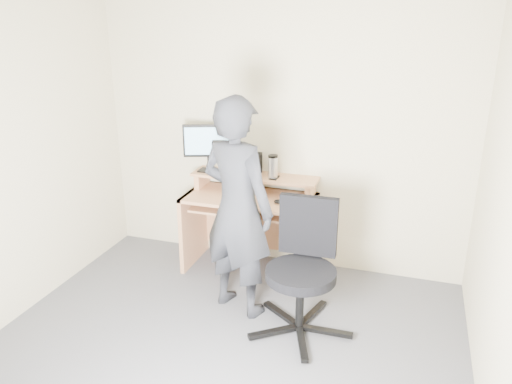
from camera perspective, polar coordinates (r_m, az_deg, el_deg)
The scene contains 13 objects.
ground at distance 3.73m, azimuth -5.15°, elevation -19.29°, with size 3.50×3.50×0.00m, color #58585E.
back_wall at distance 4.68m, azimuth 2.75°, elevation 6.21°, with size 3.50×0.02×2.50m, color #BBB294.
desk at distance 4.75m, azimuth -0.43°, elevation -2.47°, with size 1.20×0.60×0.91m.
monitor at distance 4.75m, azimuth -5.41°, elevation 5.52°, with size 0.47×0.19×0.46m.
external_drive at distance 4.70m, azimuth 0.10°, elevation 3.23°, with size 0.07×0.13×0.20m, color black.
travel_mug at distance 4.59m, azimuth 1.94°, elevation 2.80°, with size 0.09×0.09×0.20m, color #B9B9BD.
smartphone at distance 4.61m, azimuth 2.12°, elevation 1.66°, with size 0.07×0.13×0.01m, color black.
charger at distance 4.69m, azimuth -3.65°, elevation 2.09°, with size 0.04×0.04×0.04m, color black.
headphones at distance 4.82m, azimuth -2.72°, elevation 2.50°, with size 0.16×0.16×0.02m, color silver.
keyboard at distance 4.56m, azimuth -1.03°, elevation -1.86°, with size 0.46×0.18×0.03m, color black.
mouse at distance 4.43m, azimuth 2.67°, elevation -1.12°, with size 0.10×0.06×0.04m, color black.
office_chair at distance 3.84m, azimuth 5.42°, elevation -8.09°, with size 0.78×0.81×1.02m.
person at distance 3.94m, azimuth -2.15°, elevation -1.85°, with size 0.65×0.43×1.79m, color black.
Camera 1 is at (1.19, -2.65, 2.34)m, focal length 35.00 mm.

